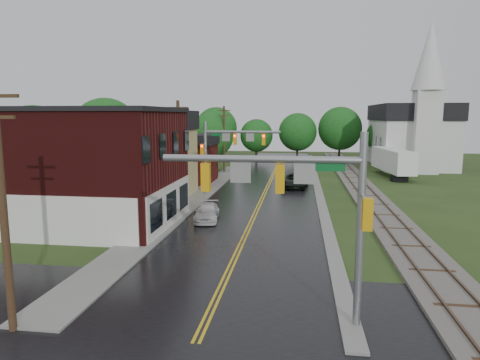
% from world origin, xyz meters
% --- Properties ---
extents(ground, '(160.00, 160.00, 0.00)m').
position_xyz_m(ground, '(0.00, 0.00, 0.00)').
color(ground, '#283D17').
rests_on(ground, ground).
extents(main_road, '(10.00, 90.00, 0.02)m').
position_xyz_m(main_road, '(0.00, 30.00, 0.00)').
color(main_road, black).
rests_on(main_road, ground).
extents(cross_road, '(60.00, 9.00, 0.02)m').
position_xyz_m(cross_road, '(0.00, 2.00, 0.00)').
color(cross_road, black).
rests_on(cross_road, ground).
extents(curb_right, '(0.80, 70.00, 0.12)m').
position_xyz_m(curb_right, '(5.40, 35.00, 0.00)').
color(curb_right, gray).
rests_on(curb_right, ground).
extents(sidewalk_left, '(2.40, 50.00, 0.12)m').
position_xyz_m(sidewalk_left, '(-6.20, 25.00, 0.00)').
color(sidewalk_left, gray).
rests_on(sidewalk_left, ground).
extents(brick_building, '(14.30, 10.30, 8.30)m').
position_xyz_m(brick_building, '(-12.48, 15.00, 4.15)').
color(brick_building, '#410E0D').
rests_on(brick_building, ground).
extents(yellow_house, '(8.00, 7.00, 6.40)m').
position_xyz_m(yellow_house, '(-11.00, 26.00, 3.20)').
color(yellow_house, tan).
rests_on(yellow_house, ground).
extents(darkred_building, '(7.00, 6.00, 4.40)m').
position_xyz_m(darkred_building, '(-10.00, 35.00, 2.20)').
color(darkred_building, '#3F0F0C').
rests_on(darkred_building, ground).
extents(church, '(10.40, 18.40, 20.00)m').
position_xyz_m(church, '(20.00, 53.74, 5.83)').
color(church, silver).
rests_on(church, ground).
extents(railroad, '(3.20, 80.00, 0.30)m').
position_xyz_m(railroad, '(10.00, 35.00, 0.11)').
color(railroad, '#59544C').
rests_on(railroad, ground).
extents(traffic_signal_near, '(7.34, 0.30, 7.20)m').
position_xyz_m(traffic_signal_near, '(3.47, 2.00, 4.97)').
color(traffic_signal_near, gray).
rests_on(traffic_signal_near, ground).
extents(traffic_signal_far, '(7.34, 0.43, 7.20)m').
position_xyz_m(traffic_signal_far, '(-3.47, 27.00, 4.97)').
color(traffic_signal_far, gray).
rests_on(traffic_signal_far, ground).
extents(utility_pole_a, '(1.80, 0.28, 9.00)m').
position_xyz_m(utility_pole_a, '(-6.80, 0.00, 4.72)').
color(utility_pole_a, '#382616').
rests_on(utility_pole_a, ground).
extents(utility_pole_b, '(1.80, 0.28, 9.00)m').
position_xyz_m(utility_pole_b, '(-6.80, 22.00, 4.72)').
color(utility_pole_b, '#382616').
rests_on(utility_pole_b, ground).
extents(utility_pole_c, '(1.80, 0.28, 9.00)m').
position_xyz_m(utility_pole_c, '(-6.80, 44.00, 4.72)').
color(utility_pole_c, '#382616').
rests_on(utility_pole_c, ground).
extents(tree_left_a, '(6.80, 6.80, 8.67)m').
position_xyz_m(tree_left_a, '(-19.85, 21.90, 5.11)').
color(tree_left_a, black).
rests_on(tree_left_a, ground).
extents(tree_left_b, '(7.60, 7.60, 9.69)m').
position_xyz_m(tree_left_b, '(-17.85, 31.90, 5.72)').
color(tree_left_b, black).
rests_on(tree_left_b, ground).
extents(tree_left_c, '(6.00, 6.00, 7.65)m').
position_xyz_m(tree_left_c, '(-13.85, 39.90, 4.51)').
color(tree_left_c, black).
rests_on(tree_left_c, ground).
extents(tree_left_e, '(6.40, 6.40, 8.16)m').
position_xyz_m(tree_left_e, '(-8.85, 45.90, 4.81)').
color(tree_left_e, black).
rests_on(tree_left_e, ground).
extents(suv_dark, '(3.04, 5.59, 1.49)m').
position_xyz_m(suv_dark, '(2.99, 32.80, 0.74)').
color(suv_dark, black).
rests_on(suv_dark, ground).
extents(pickup_white, '(2.16, 4.31, 1.20)m').
position_xyz_m(pickup_white, '(-3.34, 17.13, 0.60)').
color(pickup_white, silver).
rests_on(pickup_white, ground).
extents(semi_trailer, '(3.53, 11.06, 3.52)m').
position_xyz_m(semi_trailer, '(15.13, 42.80, 2.12)').
color(semi_trailer, black).
rests_on(semi_trailer, ground).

